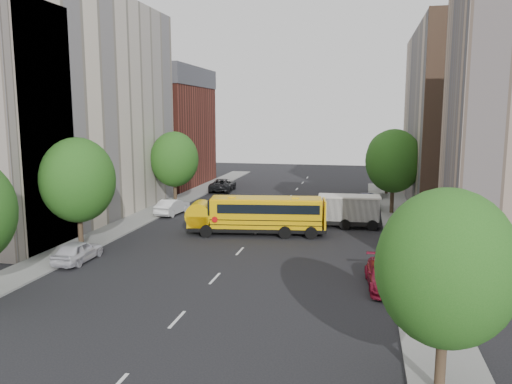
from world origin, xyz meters
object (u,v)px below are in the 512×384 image
(street_tree_4, at_px, (394,161))
(parked_car_0, at_px, (78,251))
(parked_car_4, at_px, (368,201))
(parked_car_1, at_px, (172,207))
(street_tree_1, at_px, (78,180))
(safari_truck, at_px, (344,210))
(street_tree_5, at_px, (388,155))
(parked_car_3, at_px, (385,275))
(street_tree_2, at_px, (174,159))
(parked_car_2, at_px, (223,185))
(street_tree_3, at_px, (446,268))
(school_bus, at_px, (256,213))
(parked_car_5, at_px, (375,191))

(street_tree_4, height_order, parked_car_0, street_tree_4)
(street_tree_4, relative_size, parked_car_4, 1.72)
(parked_car_0, height_order, parked_car_1, parked_car_1)
(street_tree_1, xyz_separation_m, parked_car_4, (19.80, 20.18, -4.15))
(street_tree_1, bearing_deg, street_tree_4, 39.29)
(street_tree_4, distance_m, parked_car_0, 29.52)
(parked_car_4, bearing_deg, street_tree_1, -139.06)
(safari_truck, distance_m, parked_car_4, 9.29)
(street_tree_5, height_order, parked_car_3, street_tree_5)
(street_tree_4, xyz_separation_m, parked_car_1, (-20.45, -4.76, -4.33))
(parked_car_3, bearing_deg, street_tree_2, 129.06)
(parked_car_1, bearing_deg, street_tree_1, 89.18)
(parked_car_1, distance_m, parked_car_2, 15.13)
(parked_car_0, xyz_separation_m, parked_car_3, (19.20, -0.79, -0.01))
(street_tree_3, xyz_separation_m, parked_car_4, (-2.20, 34.18, -3.65))
(street_tree_4, relative_size, school_bus, 0.74)
(street_tree_1, relative_size, street_tree_5, 1.05)
(street_tree_1, xyz_separation_m, parked_car_1, (1.55, 13.24, -4.20))
(safari_truck, bearing_deg, street_tree_3, -83.35)
(street_tree_3, relative_size, parked_car_3, 1.47)
(street_tree_3, height_order, parked_car_0, street_tree_3)
(street_tree_5, relative_size, parked_car_2, 1.33)
(street_tree_5, distance_m, parked_car_0, 38.84)
(street_tree_2, height_order, parked_car_0, street_tree_2)
(street_tree_2, bearing_deg, parked_car_2, 78.01)
(school_bus, xyz_separation_m, parked_car_3, (9.54, -10.56, -0.99))
(street_tree_3, bearing_deg, school_bus, 117.42)
(parked_car_4, bearing_deg, street_tree_4, -49.32)
(street_tree_2, height_order, street_tree_4, street_tree_4)
(parked_car_4, bearing_deg, street_tree_3, -90.92)
(parked_car_4, xyz_separation_m, parked_car_5, (0.80, 7.70, -0.08))
(safari_truck, relative_size, parked_car_4, 1.38)
(school_bus, bearing_deg, street_tree_4, 36.70)
(parked_car_0, relative_size, parked_car_5, 0.95)
(school_bus, height_order, parked_car_5, school_bus)
(parked_car_0, distance_m, parked_car_1, 15.93)
(street_tree_2, bearing_deg, street_tree_3, -55.49)
(street_tree_5, height_order, parked_car_0, street_tree_5)
(street_tree_2, xyz_separation_m, parked_car_5, (20.60, 9.87, -4.11))
(street_tree_4, bearing_deg, street_tree_1, -140.71)
(parked_car_2, bearing_deg, parked_car_4, 151.03)
(street_tree_5, bearing_deg, safari_truck, -102.79)
(school_bus, relative_size, parked_car_5, 2.52)
(street_tree_5, bearing_deg, parked_car_1, -140.67)
(parked_car_4, bearing_deg, parked_car_5, 79.46)
(street_tree_1, bearing_deg, safari_truck, 32.18)
(school_bus, bearing_deg, street_tree_5, 56.24)
(parked_car_2, bearing_deg, parked_car_5, 174.46)
(parked_car_1, bearing_deg, parked_car_2, -86.60)
(street_tree_2, relative_size, safari_truck, 1.19)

